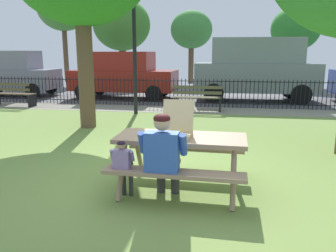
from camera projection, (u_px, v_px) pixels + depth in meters
name	position (u px, v px, depth m)	size (l,w,h in m)	color
ground	(166.00, 149.00, 6.84)	(28.00, 11.00, 0.02)	olive
cobblestone_walkway	(189.00, 110.00, 11.47)	(28.00, 1.40, 0.01)	gray
street_asphalt	(199.00, 94.00, 15.91)	(28.00, 7.80, 0.01)	#515154
picnic_table_foreground	(181.00, 148.00, 4.74)	(1.85, 1.54, 0.79)	#9A7D61
pizza_box_open	(176.00, 130.00, 4.70)	(0.46, 0.53, 0.49)	tan
adult_at_table	(163.00, 154.00, 4.28)	(0.62, 0.60, 1.19)	#2E2E2E
child_at_table	(123.00, 164.00, 4.38)	(0.31, 0.31, 0.82)	#2F2F2F
iron_fence_streetside	(191.00, 93.00, 12.03)	(22.48, 0.03, 1.00)	black
park_bench_left	(13.00, 95.00, 12.22)	(1.63, 0.57, 0.85)	brown
park_bench_center	(197.00, 98.00, 11.20)	(1.61, 0.49, 0.85)	brown
lamp_post_walkway	(134.00, 24.00, 10.17)	(0.28, 0.28, 4.57)	black
parked_car_far_left	(12.00, 73.00, 15.04)	(3.99, 2.01, 1.98)	gray
parked_car_left	(123.00, 74.00, 14.26)	(4.47, 2.06, 1.94)	maroon
parked_car_center	(255.00, 68.00, 13.37)	(4.72, 2.10, 2.46)	slate
far_tree_left	(63.00, 8.00, 21.40)	(3.21, 3.21, 6.14)	brown
far_tree_midleft	(122.00, 25.00, 21.05)	(3.56, 3.56, 5.21)	brown
far_tree_center	(191.00, 30.00, 20.45)	(2.52, 2.52, 4.39)	brown
far_tree_midright	(296.00, 29.00, 19.53)	(2.80, 2.80, 4.52)	brown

